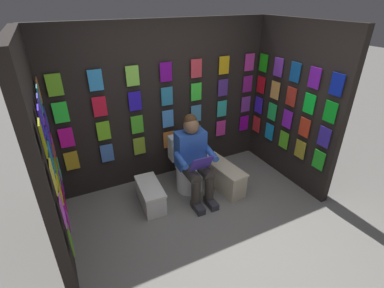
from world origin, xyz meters
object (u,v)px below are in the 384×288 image
(comic_longbox_near, at_px, (223,176))
(comic_longbox_far, at_px, (150,195))
(person_reading, at_px, (194,158))
(toilet, at_px, (187,167))

(comic_longbox_near, distance_m, comic_longbox_far, 1.09)
(person_reading, distance_m, comic_longbox_far, 0.77)
(comic_longbox_near, xyz_separation_m, comic_longbox_far, (1.08, -0.09, -0.03))
(person_reading, xyz_separation_m, comic_longbox_near, (-0.46, 0.03, -0.41))
(toilet, height_order, person_reading, person_reading)
(person_reading, height_order, comic_longbox_near, person_reading)
(toilet, distance_m, comic_longbox_far, 0.67)
(toilet, distance_m, person_reading, 0.35)
(comic_longbox_far, bearing_deg, toilet, -162.59)
(toilet, distance_m, comic_longbox_near, 0.54)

